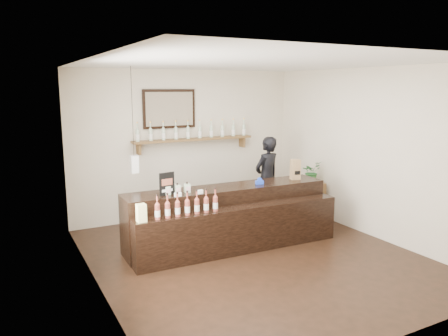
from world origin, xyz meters
TOP-DOWN VIEW (x-y plane):
  - ground at (0.00, 0.00)m, footprint 5.00×5.00m
  - room_shell at (0.00, 0.00)m, footprint 5.00×5.00m
  - back_wall_decor at (-0.16, 2.37)m, footprint 2.66×0.96m
  - counter at (-0.08, 0.58)m, footprint 3.34×0.97m
  - promo_sign at (-1.11, 0.63)m, footprint 0.24×0.06m
  - paper_bag at (1.21, 0.66)m, footprint 0.18×0.16m
  - tape_dispenser at (0.47, 0.61)m, footprint 0.14×0.07m
  - side_cabinet at (2.00, 1.19)m, footprint 0.37×0.50m
  - potted_plant at (2.00, 1.19)m, footprint 0.41×0.37m
  - shopkeeper at (1.23, 1.55)m, footprint 0.74×0.58m

SIDE VIEW (x-z plane):
  - ground at x=0.00m, z-range 0.00..0.00m
  - side_cabinet at x=2.00m, z-range 0.00..0.70m
  - counter at x=-0.08m, z-range -0.11..0.98m
  - shopkeeper at x=1.23m, z-range 0.00..1.78m
  - potted_plant at x=2.00m, z-range 0.70..1.10m
  - tape_dispenser at x=0.47m, z-range 0.92..1.03m
  - promo_sign at x=-1.11m, z-range 0.93..1.26m
  - paper_bag at x=1.21m, z-range 0.93..1.27m
  - room_shell at x=0.00m, z-range -0.80..4.20m
  - back_wall_decor at x=-0.16m, z-range 0.91..2.60m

